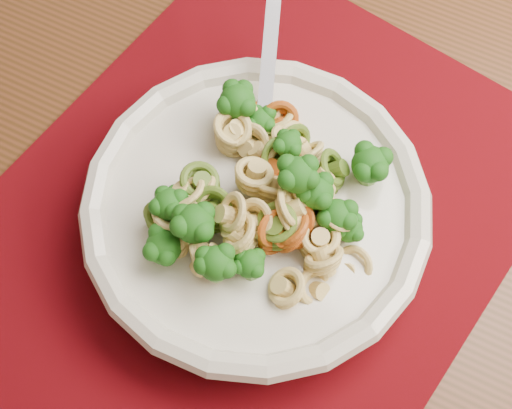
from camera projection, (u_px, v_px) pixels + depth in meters
dining_table at (157, 188)px, 0.67m from camera, size 1.55×1.32×0.70m
placemat at (243, 228)px, 0.55m from camera, size 0.54×0.47×0.00m
pasta_bowl at (256, 210)px, 0.52m from camera, size 0.26×0.26×0.05m
pasta_broccoli_heap at (256, 201)px, 0.51m from camera, size 0.22×0.22×0.06m
fork at (262, 138)px, 0.53m from camera, size 0.15×0.15×0.08m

